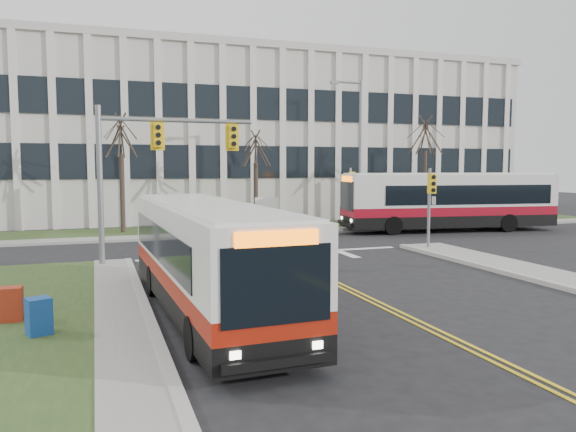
{
  "coord_description": "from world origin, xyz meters",
  "views": [
    {
      "loc": [
        -7.51,
        -15.46,
        3.87
      ],
      "look_at": [
        -0.56,
        4.66,
        2.0
      ],
      "focal_mm": 35.0,
      "sensor_mm": 36.0,
      "label": 1
    }
  ],
  "objects_px": {
    "bus_cross": "(449,203)",
    "directory_sign": "(267,211)",
    "newspaper_box_red": "(12,306)",
    "streetlight": "(358,145)",
    "newspaper_box_blue": "(39,319)",
    "bus_main": "(207,260)"
  },
  "relations": [
    {
      "from": "directory_sign",
      "to": "newspaper_box_red",
      "type": "distance_m",
      "value": 21.68
    },
    {
      "from": "newspaper_box_blue",
      "to": "streetlight",
      "type": "bearing_deg",
      "value": 26.76
    },
    {
      "from": "streetlight",
      "to": "newspaper_box_red",
      "type": "height_order",
      "value": "streetlight"
    },
    {
      "from": "directory_sign",
      "to": "bus_cross",
      "type": "relative_size",
      "value": 0.16
    },
    {
      "from": "bus_cross",
      "to": "newspaper_box_blue",
      "type": "height_order",
      "value": "bus_cross"
    },
    {
      "from": "directory_sign",
      "to": "bus_main",
      "type": "relative_size",
      "value": 0.19
    },
    {
      "from": "bus_cross",
      "to": "streetlight",
      "type": "bearing_deg",
      "value": -114.81
    },
    {
      "from": "streetlight",
      "to": "newspaper_box_blue",
      "type": "relative_size",
      "value": 9.68
    },
    {
      "from": "directory_sign",
      "to": "streetlight",
      "type": "bearing_deg",
      "value": -13.23
    },
    {
      "from": "streetlight",
      "to": "newspaper_box_blue",
      "type": "distance_m",
      "value": 25.21
    },
    {
      "from": "newspaper_box_red",
      "to": "streetlight",
      "type": "bearing_deg",
      "value": 45.52
    },
    {
      "from": "streetlight",
      "to": "bus_main",
      "type": "xyz_separation_m",
      "value": [
        -12.8,
        -17.23,
        -3.76
      ]
    },
    {
      "from": "streetlight",
      "to": "newspaper_box_blue",
      "type": "xyz_separation_m",
      "value": [
        -16.8,
        -18.19,
        -4.72
      ]
    },
    {
      "from": "streetlight",
      "to": "bus_cross",
      "type": "distance_m",
      "value": 6.51
    },
    {
      "from": "bus_main",
      "to": "newspaper_box_red",
      "type": "distance_m",
      "value": 4.85
    },
    {
      "from": "directory_sign",
      "to": "newspaper_box_blue",
      "type": "distance_m",
      "value": 22.52
    },
    {
      "from": "bus_cross",
      "to": "directory_sign",
      "type": "bearing_deg",
      "value": -105.18
    },
    {
      "from": "directory_sign",
      "to": "bus_cross",
      "type": "height_order",
      "value": "bus_cross"
    },
    {
      "from": "directory_sign",
      "to": "newspaper_box_red",
      "type": "xyz_separation_m",
      "value": [
        -12.0,
        -18.04,
        -0.7
      ]
    },
    {
      "from": "bus_cross",
      "to": "newspaper_box_red",
      "type": "relative_size",
      "value": 13.52
    },
    {
      "from": "directory_sign",
      "to": "bus_main",
      "type": "distance_m",
      "value": 19.91
    },
    {
      "from": "streetlight",
      "to": "bus_main",
      "type": "relative_size",
      "value": 0.86
    }
  ]
}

